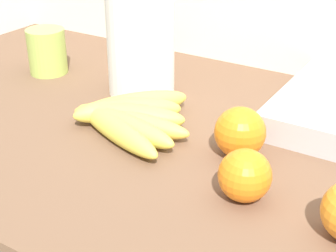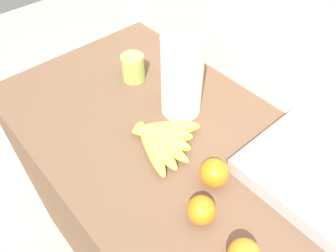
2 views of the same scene
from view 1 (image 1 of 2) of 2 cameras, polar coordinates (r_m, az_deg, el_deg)
wall_back at (r=1.15m, az=13.43°, el=-4.78°), size 1.81×0.06×1.30m
banana_bunch at (r=0.78m, az=-4.73°, el=0.98°), size 0.21×0.21×0.04m
orange_center at (r=0.61m, az=8.73°, el=-5.58°), size 0.07×0.07×0.07m
orange_far_right at (r=0.70m, az=8.20°, el=-0.72°), size 0.07×0.07×0.07m
paper_towel_roll at (r=0.88m, az=-3.18°, el=11.43°), size 0.12×0.12×0.28m
mug at (r=1.02m, az=-13.60°, el=8.27°), size 0.07×0.07×0.09m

